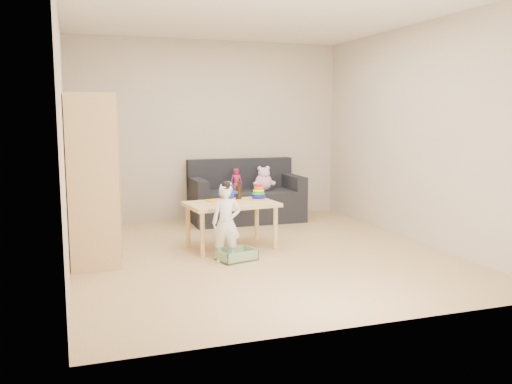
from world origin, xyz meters
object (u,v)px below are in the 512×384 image
object	(u,v)px
wardrobe	(91,179)
toddler	(226,224)
play_table	(231,225)
sofa	(246,206)

from	to	relation	value
wardrobe	toddler	bearing A→B (deg)	-21.40
play_table	toddler	size ratio (longest dim) A/B	1.26
play_table	toddler	distance (m)	0.61
wardrobe	play_table	world-z (taller)	wardrobe
sofa	toddler	world-z (taller)	toddler
toddler	play_table	bearing A→B (deg)	88.41
play_table	toddler	world-z (taller)	toddler
sofa	toddler	bearing A→B (deg)	-112.50
wardrobe	play_table	xyz separation A→B (m)	(1.53, 0.04, -0.60)
play_table	toddler	xyz separation A→B (m)	(-0.22, -0.56, 0.14)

